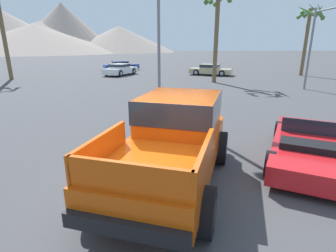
# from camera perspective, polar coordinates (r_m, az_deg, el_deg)

# --- Properties ---
(ground_plane) EXTENTS (320.00, 320.00, 0.00)m
(ground_plane) POSITION_cam_1_polar(r_m,az_deg,el_deg) (6.16, -1.83, -12.72)
(ground_plane) COLOR #424244
(orange_pickup_truck) EXTENTS (3.41, 5.36, 1.91)m
(orange_pickup_truck) POSITION_cam_1_polar(r_m,az_deg,el_deg) (6.11, 1.44, -1.79)
(orange_pickup_truck) COLOR #CC4C0C
(orange_pickup_truck) RESTS_ON ground_plane
(red_convertible_car) EXTENTS (3.71, 4.84, 1.04)m
(red_convertible_car) POSITION_cam_1_polar(r_m,az_deg,el_deg) (8.13, 28.12, -4.05)
(red_convertible_car) COLOR red
(red_convertible_car) RESTS_ON ground_plane
(parked_car_blue) EXTENTS (4.78, 3.17, 1.13)m
(parked_car_blue) POSITION_cam_1_polar(r_m,az_deg,el_deg) (35.63, -10.22, 12.87)
(parked_car_blue) COLOR #334C9E
(parked_car_blue) RESTS_ON ground_plane
(parked_car_tan) EXTENTS (4.76, 3.44, 1.15)m
(parked_car_tan) POSITION_cam_1_polar(r_m,az_deg,el_deg) (29.11, 9.21, 12.04)
(parked_car_tan) COLOR tan
(parked_car_tan) RESTS_ON ground_plane
(parked_car_white) EXTENTS (3.49, 4.63, 1.20)m
(parked_car_white) POSITION_cam_1_polar(r_m,az_deg,el_deg) (29.22, -10.36, 12.05)
(parked_car_white) COLOR white
(parked_car_white) RESTS_ON ground_plane
(traffic_light_main) EXTENTS (0.38, 4.41, 5.50)m
(traffic_light_main) POSITION_cam_1_polar(r_m,az_deg,el_deg) (20.17, 31.47, 17.09)
(traffic_light_main) COLOR slate
(traffic_light_main) RESTS_ON ground_plane
(street_lamp_post) EXTENTS (0.90, 0.24, 8.40)m
(street_lamp_post) POSITION_cam_1_polar(r_m,az_deg,el_deg) (12.95, -2.10, 25.67)
(street_lamp_post) COLOR slate
(street_lamp_post) RESTS_ON ground_plane
(palm_tree_tall) EXTENTS (2.99, 2.85, 7.62)m
(palm_tree_tall) POSITION_cam_1_polar(r_m,az_deg,el_deg) (23.39, 10.67, 23.36)
(palm_tree_tall) COLOR brown
(palm_tree_tall) RESTS_ON ground_plane
(palm_tree_short) EXTENTS (2.89, 2.58, 7.03)m
(palm_tree_short) POSITION_cam_1_polar(r_m,az_deg,el_deg) (31.68, 28.40, 19.21)
(palm_tree_short) COLOR brown
(palm_tree_short) RESTS_ON ground_plane
(distant_mountain_range) EXTENTS (104.68, 78.06, 21.60)m
(distant_mountain_range) POSITION_cam_1_polar(r_m,az_deg,el_deg) (130.81, -25.21, 17.62)
(distant_mountain_range) COLOR gray
(distant_mountain_range) RESTS_ON ground_plane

